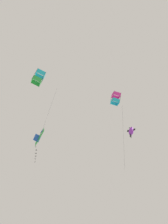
% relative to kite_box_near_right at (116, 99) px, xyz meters
% --- Properties ---
extents(kite_box_near_right, '(1.50, 1.36, 9.13)m').
position_rel_kite_box_near_right_xyz_m(kite_box_near_right, '(0.00, 0.00, 0.00)').
color(kite_box_near_right, '#DB2D93').
extents(kite_box_low_drifter, '(3.16, 2.43, 7.50)m').
position_rel_kite_box_near_right_xyz_m(kite_box_low_drifter, '(-5.80, 7.46, -0.35)').
color(kite_box_low_drifter, '#1EB2C6').
extents(kite_delta_far_centre, '(2.59, 1.71, 3.54)m').
position_rel_kite_box_near_right_xyz_m(kite_delta_far_centre, '(-1.37, 8.10, -4.77)').
color(kite_delta_far_centre, green).
extents(kite_fish_upper_right, '(1.03, 0.97, 1.54)m').
position_rel_kite_box_near_right_xyz_m(kite_fish_upper_right, '(3.52, -1.68, -2.50)').
color(kite_fish_upper_right, purple).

